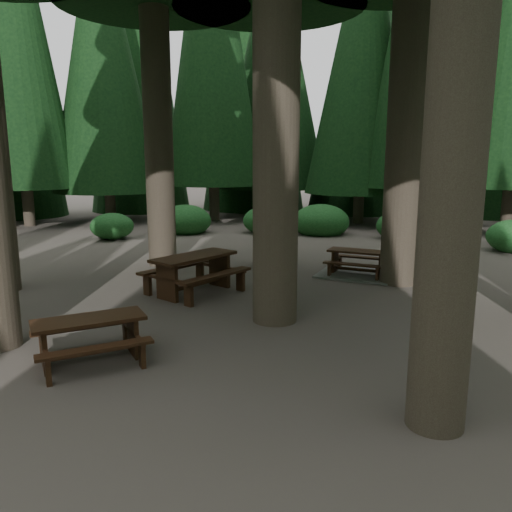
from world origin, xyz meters
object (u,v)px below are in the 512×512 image
at_px(picnic_table_b, 194,268).
at_px(picnic_table_c, 358,267).
at_px(picnic_table_d, 428,253).
at_px(picnic_table_e, 90,333).

xyz_separation_m(picnic_table_b, picnic_table_c, (2.93, 3.36, -0.37)).
distance_m(picnic_table_d, picnic_table_e, 9.47).
bearing_deg(picnic_table_c, picnic_table_d, 36.92).
bearing_deg(picnic_table_d, picnic_table_e, -86.65).
xyz_separation_m(picnic_table_b, picnic_table_e, (0.73, -4.06, -0.12)).
bearing_deg(picnic_table_e, picnic_table_c, 20.84).
distance_m(picnic_table_b, picnic_table_c, 4.48).
distance_m(picnic_table_c, picnic_table_d, 2.05).
bearing_deg(picnic_table_b, picnic_table_c, -26.90).
xyz_separation_m(picnic_table_c, picnic_table_e, (-2.21, -7.42, 0.25)).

